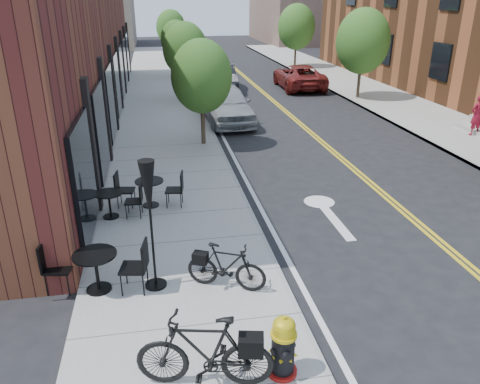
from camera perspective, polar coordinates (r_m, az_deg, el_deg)
ground at (r=9.86m, az=4.90°, el=-9.77°), size 120.00×120.00×0.00m
sidewalk_near at (r=18.73m, az=-9.06°, el=6.37°), size 4.00×70.00×0.12m
sidewalk_far at (r=22.41m, az=23.54°, el=7.48°), size 4.00×70.00×0.12m
building_near at (r=22.45m, az=-22.07°, el=16.74°), size 5.00×28.00×7.00m
tree_near_a at (r=17.28m, az=-4.70°, el=13.85°), size 2.20×2.20×3.81m
tree_near_b at (r=25.17m, az=-6.70°, el=16.88°), size 2.30×2.30×3.98m
tree_near_c at (r=33.14m, az=-7.74°, el=17.93°), size 2.10×2.10×3.67m
tree_near_d at (r=41.09m, az=-8.42°, el=19.20°), size 2.40×2.40×4.11m
tree_far_b at (r=26.43m, az=14.74°, el=17.35°), size 2.80×2.80×4.62m
tree_far_c at (r=37.66m, az=6.90°, el=19.36°), size 2.80×2.80×4.62m
fire_hydrant at (r=7.17m, az=5.28°, el=-18.28°), size 0.57×0.57×1.02m
bicycle_left at (r=6.92m, az=-4.35°, el=-18.85°), size 2.03×0.96×1.18m
bicycle_right at (r=8.92m, az=-1.69°, el=-9.08°), size 1.59×1.05×0.93m
bistro_set_a at (r=9.23m, az=-17.14°, el=-8.68°), size 1.93×0.94×1.02m
bistro_set_b at (r=12.11m, az=-15.65°, el=-1.09°), size 1.63×0.76×0.87m
bistro_set_c at (r=12.51m, az=-10.94°, el=0.32°), size 1.76×0.86×0.93m
patio_umbrella at (r=8.49m, az=-11.03°, el=-0.82°), size 0.41×0.41×2.55m
parked_car_a at (r=21.14m, az=-1.70°, el=10.68°), size 2.18×4.93×1.65m
parked_car_b at (r=28.74m, az=-2.48°, el=13.88°), size 1.86×4.89×1.59m
parked_car_c at (r=37.25m, az=-4.71°, el=15.80°), size 2.30×5.10×1.45m
parked_car_far at (r=29.43m, az=7.19°, el=13.80°), size 2.59×5.26×1.44m
pedestrian at (r=20.88m, az=26.91°, el=8.36°), size 0.66×0.50×1.61m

